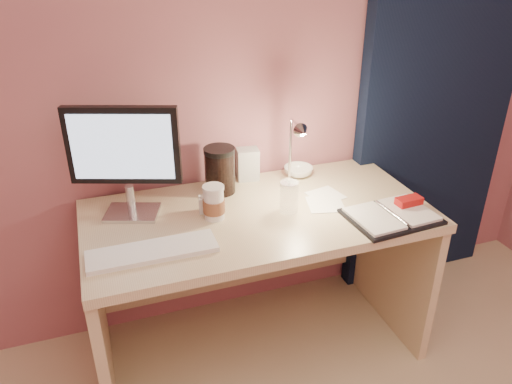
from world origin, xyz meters
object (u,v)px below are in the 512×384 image
object	(u,v)px
planner	(393,214)
keyboard	(153,251)
lotion_bottle	(204,201)
dark_jar	(220,172)
desk	(253,249)
product_box	(248,164)
bowl	(298,171)
coffee_cup	(214,203)
clear_cup	(289,197)
desk_lamp	(300,149)
monitor	(125,152)

from	to	relation	value
planner	keyboard	bearing A→B (deg)	172.47
lotion_bottle	dark_jar	distance (m)	0.20
planner	dark_jar	bearing A→B (deg)	138.89
desk	product_box	distance (m)	0.39
keyboard	bowl	distance (m)	0.86
coffee_cup	clear_cup	world-z (taller)	coffee_cup
clear_cup	product_box	world-z (taller)	product_box
coffee_cup	dark_jar	world-z (taller)	dark_jar
dark_jar	desk_lamp	size ratio (longest dim) A/B	0.55
planner	coffee_cup	distance (m)	0.71
keyboard	lotion_bottle	size ratio (longest dim) A/B	4.50
coffee_cup	bowl	size ratio (longest dim) A/B	1.04
clear_cup	product_box	distance (m)	0.35
monitor	clear_cup	world-z (taller)	monitor
monitor	keyboard	distance (m)	0.40
planner	bowl	distance (m)	0.52
planner	product_box	distance (m)	0.69
clear_cup	bowl	world-z (taller)	clear_cup
clear_cup	product_box	xyz separation A→B (m)	(-0.06, 0.34, 0.01)
planner	clear_cup	world-z (taller)	clear_cup
monitor	dark_jar	world-z (taller)	monitor
keyboard	dark_jar	world-z (taller)	dark_jar
keyboard	clear_cup	size ratio (longest dim) A/B	3.49
dark_jar	desk	bearing A→B (deg)	-57.91
bowl	coffee_cup	bearing A→B (deg)	-151.75
monitor	keyboard	bearing A→B (deg)	-64.34
clear_cup	desk_lamp	world-z (taller)	desk_lamp
coffee_cup	bowl	xyz separation A→B (m)	(0.47, 0.25, -0.04)
keyboard	planner	world-z (taller)	planner
desk	monitor	size ratio (longest dim) A/B	3.08
monitor	coffee_cup	distance (m)	0.39
planner	bowl	world-z (taller)	planner
planner	desk_lamp	xyz separation A→B (m)	(-0.28, 0.31, 0.20)
desk_lamp	dark_jar	bearing A→B (deg)	160.86
clear_cup	monitor	bearing A→B (deg)	163.58
coffee_cup	product_box	size ratio (longest dim) A/B	0.96
desk_lamp	monitor	bearing A→B (deg)	179.67
keyboard	lotion_bottle	world-z (taller)	lotion_bottle
bowl	desk	bearing A→B (deg)	-146.52
coffee_cup	dark_jar	size ratio (longest dim) A/B	0.77
product_box	keyboard	bearing A→B (deg)	-129.35
planner	clear_cup	bearing A→B (deg)	149.69
keyboard	product_box	xyz separation A→B (m)	(0.51, 0.47, 0.06)
monitor	product_box	xyz separation A→B (m)	(0.54, 0.17, -0.20)
keyboard	dark_jar	distance (m)	0.53
planner	product_box	bearing A→B (deg)	125.39
keyboard	clear_cup	xyz separation A→B (m)	(0.57, 0.13, 0.06)
planner	clear_cup	xyz separation A→B (m)	(-0.37, 0.18, 0.05)
planner	monitor	bearing A→B (deg)	155.66
clear_cup	bowl	size ratio (longest dim) A/B	0.97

